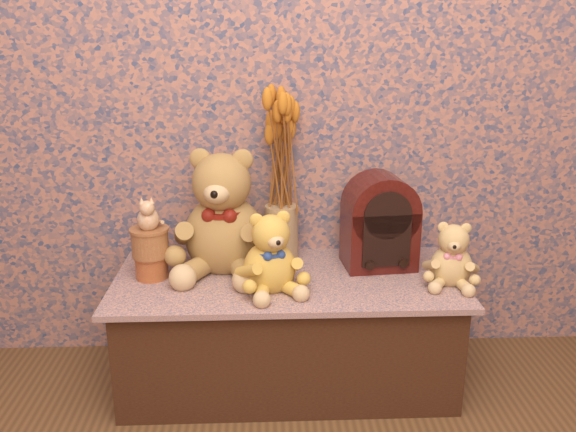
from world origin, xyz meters
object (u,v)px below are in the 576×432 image
teddy_small (452,251)px  cat_figurine (148,212)px  biscuit_tin_lower (152,267)px  ceramic_vase (282,232)px  cathedral_radio (380,221)px  teddy_large (224,205)px  teddy_medium (270,248)px

teddy_small → cat_figurine: 1.04m
biscuit_tin_lower → ceramic_vase: bearing=20.2°
cathedral_radio → ceramic_vase: bearing=159.9°
cathedral_radio → cat_figurine: cathedral_radio is taller
cathedral_radio → ceramic_vase: cathedral_radio is taller
teddy_large → teddy_small: bearing=-4.8°
cat_figurine → teddy_medium: bearing=-24.3°
teddy_medium → teddy_small: 0.62m
cathedral_radio → cat_figurine: bearing=179.8°
cathedral_radio → ceramic_vase: size_ratio=1.68×
cathedral_radio → biscuit_tin_lower: 0.83m
teddy_small → biscuit_tin_lower: size_ratio=2.10×
cathedral_radio → ceramic_vase: (-0.35, 0.09, -0.07)m
teddy_large → ceramic_vase: 0.26m
ceramic_vase → cat_figurine: size_ratio=1.70×
teddy_medium → cat_figurine: 0.44m
cat_figurine → biscuit_tin_lower: bearing=-9.3°
biscuit_tin_lower → cat_figurine: bearing=180.0°
teddy_medium → cathedral_radio: cathedral_radio is taller
teddy_large → cat_figurine: teddy_large is taller
teddy_large → biscuit_tin_lower: 0.33m
teddy_large → cathedral_radio: 0.56m
teddy_medium → ceramic_vase: (0.05, 0.28, -0.04)m
cathedral_radio → teddy_small: bearing=-43.1°
teddy_small → cathedral_radio: 0.28m
teddy_small → teddy_large: bearing=-178.5°
teddy_small → cathedral_radio: size_ratio=0.68×
teddy_small → biscuit_tin_lower: bearing=-171.0°
cathedral_radio → teddy_large: bearing=173.8°
cat_figurine → cathedral_radio: bearing=-3.7°
ceramic_vase → cat_figurine: (-0.46, -0.17, 0.14)m
teddy_medium → cat_figurine: (-0.41, 0.11, 0.09)m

